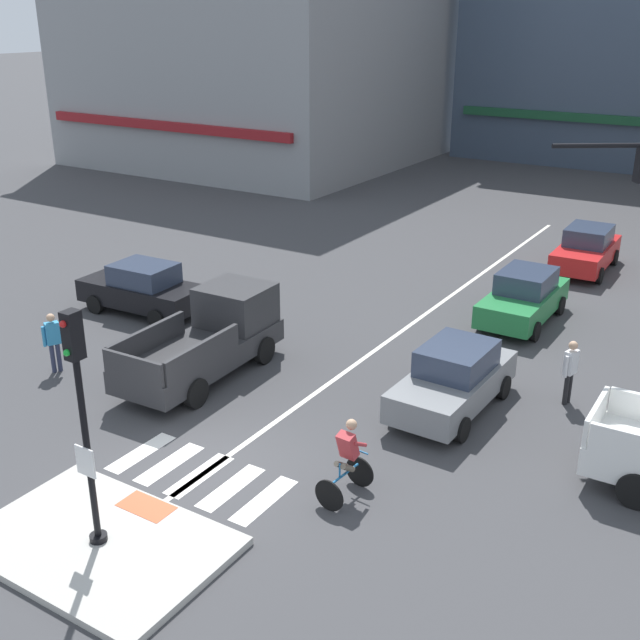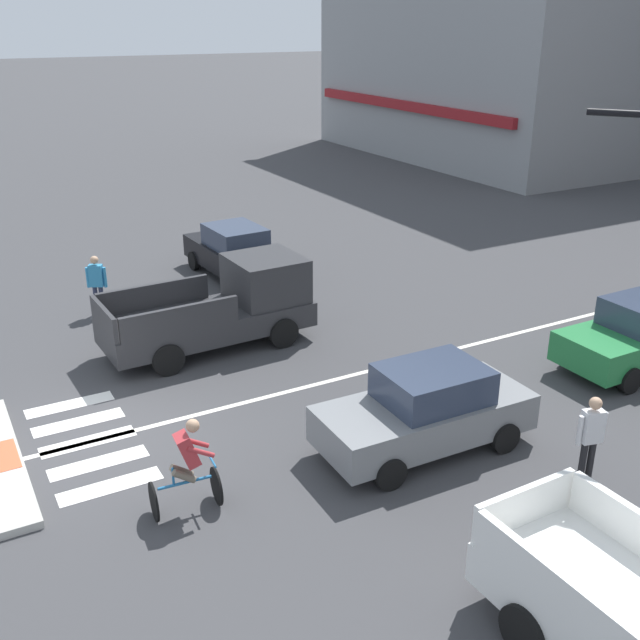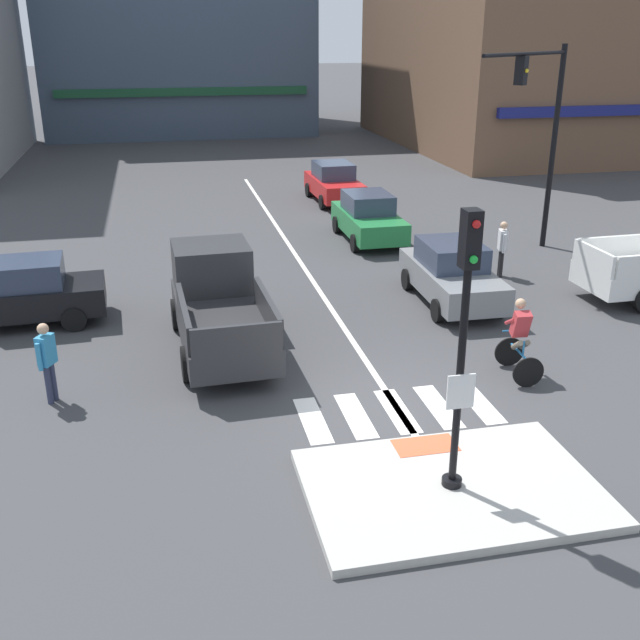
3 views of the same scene
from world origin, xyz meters
name	(u,v)px [view 1 (image 1 of 3)]	position (x,y,z in m)	size (l,w,h in m)	color
ground_plane	(206,471)	(0.00, 0.00, 0.00)	(300.00, 300.00, 0.00)	#3D3D3F
traffic_island	(99,543)	(0.00, -2.97, 0.07)	(4.64, 3.12, 0.15)	#B2AFA8
tactile_pad_front	(146,506)	(0.00, -1.76, 0.15)	(1.10, 0.60, 0.01)	#DB5B38
signal_pole	(82,409)	(0.00, -2.98, 2.83)	(0.44, 0.38, 4.45)	black
crosswalk_stripe_a	(141,453)	(-1.68, -0.20, 0.00)	(0.44, 1.80, 0.01)	silver
crosswalk_stripe_b	(170,464)	(-0.84, -0.20, 0.00)	(0.44, 1.80, 0.01)	silver
crosswalk_stripe_c	(200,475)	(0.00, -0.20, 0.00)	(0.44, 1.80, 0.01)	silver
crosswalk_stripe_d	(231,487)	(0.84, -0.20, 0.00)	(0.44, 1.80, 0.01)	silver
crosswalk_stripe_e	(264,500)	(1.68, -0.20, 0.00)	(0.44, 1.80, 0.01)	silver
lane_centre_line	(414,322)	(0.03, 10.00, 0.00)	(0.14, 28.00, 0.01)	silver
building_corner_left	(259,43)	(-21.39, 31.25, 7.17)	(19.81, 18.63, 14.31)	gray
building_corner_right	(630,33)	(-2.10, 45.55, 7.69)	(18.36, 15.25, 15.35)	#3D4C60
car_black_cross_left	(143,288)	(-7.73, 6.16, 0.81)	(4.18, 2.00, 1.64)	black
car_grey_eastbound_mid	(454,379)	(3.29, 5.37, 0.81)	(1.91, 4.14, 1.64)	slate
car_red_eastbound_distant	(586,249)	(3.11, 18.18, 0.81)	(1.92, 4.14, 1.64)	red
car_green_eastbound_far	(524,297)	(2.84, 11.89, 0.81)	(1.85, 4.10, 1.64)	#237A3D
pickup_truck_charcoal_westbound_near	(212,337)	(-3.04, 3.95, 0.98)	(2.20, 5.17, 2.08)	#2D2D30
cyclist	(347,458)	(2.99, 0.81, 0.87)	(0.75, 1.14, 1.68)	black
pedestrian_at_curb_left	(53,338)	(-6.56, 1.64, 0.98)	(0.36, 0.50, 1.67)	#2D334C
pedestrian_waiting_far_side	(570,367)	(5.58, 7.15, 0.98)	(0.30, 0.54, 1.67)	black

